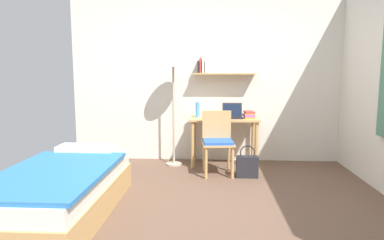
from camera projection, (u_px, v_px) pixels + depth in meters
The scene contains 10 objects.
ground_plane at pixel (209, 207), 3.62m from camera, with size 5.28×5.28×0.00m, color brown.
wall_back at pixel (211, 79), 5.44m from camera, with size 4.40×0.27×2.60m.
bed at pixel (61, 191), 3.41m from camera, with size 0.97×1.93×0.54m.
desk at pixel (224, 127), 5.21m from camera, with size 1.02×0.52×0.72m.
desk_chair at pixel (218, 139), 4.75m from camera, with size 0.46×0.45×0.87m.
standing_lamp at pixel (173, 65), 5.08m from camera, with size 0.39×0.39×1.70m.
laptop at pixel (232, 114), 5.17m from camera, with size 0.30×0.24×0.22m.
water_bottle at pixel (198, 110), 5.25m from camera, with size 0.06×0.06×0.23m, color #4C99DB.
book_stack at pixel (249, 115), 5.14m from camera, with size 0.17×0.25×0.11m.
handbag at pixel (247, 166), 4.63m from camera, with size 0.29×0.13×0.44m.
Camera 1 is at (0.02, -3.46, 1.40)m, focal length 32.39 mm.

